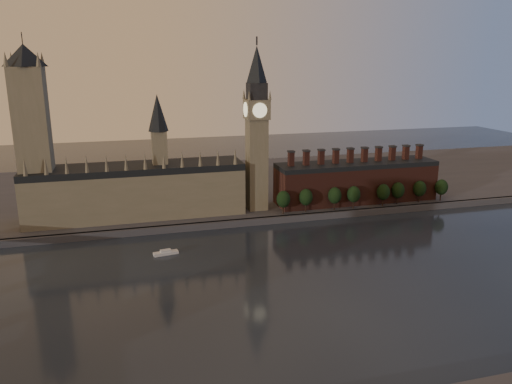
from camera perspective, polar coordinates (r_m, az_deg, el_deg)
The scene contains 15 objects.
ground at distance 224.96m, azimuth 5.18°, elevation -10.91°, with size 900.00×900.00×0.00m, color black.
north_bank at distance 386.35m, azimuth -4.04°, elevation 0.53°, with size 900.00×182.00×4.00m.
palace_of_westminster at distance 313.54m, azimuth -13.39°, elevation 0.45°, with size 130.00×30.30×74.00m.
victoria_tower at distance 310.22m, azimuth -24.17°, elevation 6.46°, with size 24.00×24.00×108.00m.
big_ben at distance 313.02m, azimuth 0.08°, elevation 7.40°, with size 15.00×15.00×107.00m.
chimney_block at distance 345.20m, azimuth 11.36°, elevation 1.23°, with size 110.00×25.00×37.00m.
embankment_tree_0 at distance 311.00m, azimuth 3.14°, elevation -0.83°, with size 8.60×8.60×14.88m.
embankment_tree_1 at distance 316.74m, azimuth 5.73°, elevation -0.60°, with size 8.60×8.60×14.88m.
embankment_tree_2 at distance 323.13m, azimuth 8.98°, elevation -0.39°, with size 8.60×8.60×14.88m.
embankment_tree_3 at distance 328.11m, azimuth 11.11°, elevation -0.26°, with size 8.60×8.60×14.88m.
embankment_tree_4 at distance 337.86m, azimuth 14.35°, elevation -0.01°, with size 8.60×8.60×14.88m.
embankment_tree_5 at distance 345.12m, azimuth 15.92°, elevation 0.19°, with size 8.60×8.60×14.88m.
embankment_tree_6 at distance 353.81m, azimuth 18.20°, elevation 0.37°, with size 8.60×8.60×14.88m.
embankment_tree_7 at distance 362.66m, azimuth 20.43°, elevation 0.52°, with size 8.60×8.60×14.88m.
river_boat at distance 264.17m, azimuth -10.27°, elevation -6.83°, with size 13.17×5.51×2.55m.
Camera 1 is at (-72.62, -189.12, 97.82)m, focal length 35.00 mm.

